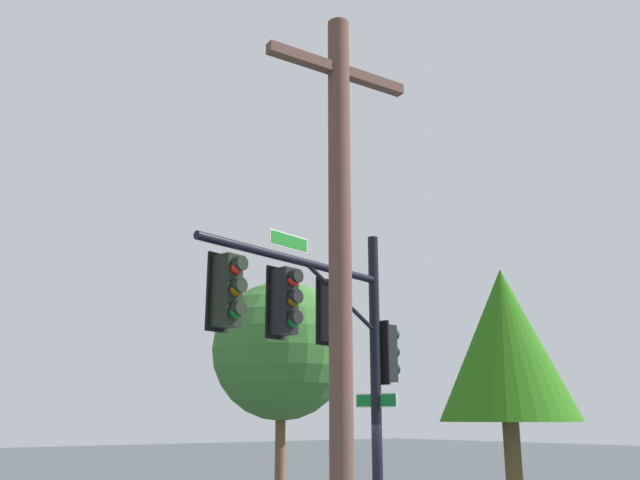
{
  "coord_description": "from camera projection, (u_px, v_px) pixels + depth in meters",
  "views": [
    {
      "loc": [
        8.94,
        9.53,
        2.61
      ],
      "look_at": [
        1.08,
        -0.34,
        5.95
      ],
      "focal_mm": 37.93,
      "sensor_mm": 36.0,
      "label": 1
    }
  ],
  "objects": [
    {
      "name": "tree_near",
      "position": [
        505.0,
        344.0,
        16.91
      ],
      "size": [
        3.42,
        3.42,
        6.34
      ],
      "color": "brown",
      "rests_on": "ground_plane"
    },
    {
      "name": "utility_pole",
      "position": [
        340.0,
        311.0,
        6.9
      ],
      "size": [
        1.8,
        0.29,
        7.0
      ],
      "color": "brown",
      "rests_on": "ground_plane"
    },
    {
      "name": "tree_mid",
      "position": [
        282.0,
        350.0,
        23.03
      ],
      "size": [
        4.69,
        4.69,
        7.23
      ],
      "color": "brown",
      "rests_on": "ground_plane"
    },
    {
      "name": "signal_pole_assembly",
      "position": [
        329.0,
        334.0,
        11.91
      ],
      "size": [
        5.07,
        1.54,
        6.11
      ],
      "color": "black",
      "rests_on": "ground_plane"
    }
  ]
}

